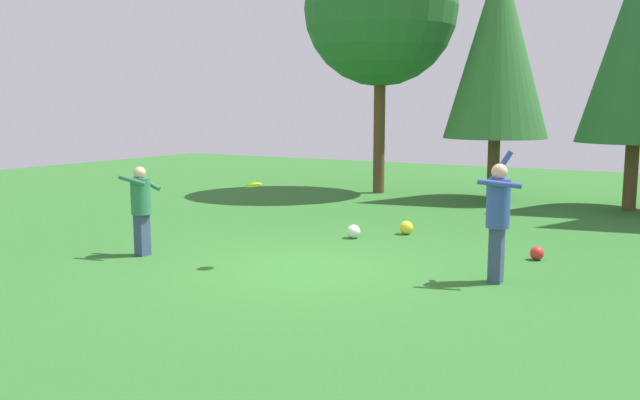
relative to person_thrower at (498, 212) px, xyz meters
name	(u,v)px	position (x,y,z in m)	size (l,w,h in m)	color
ground_plane	(305,268)	(-2.89, -0.69, -1.06)	(40.00, 40.00, 0.00)	#2D6B28
person_thrower	(498,212)	(0.00, 0.00, 0.00)	(0.61, 0.60, 1.95)	#38476B
person_catcher	(141,203)	(-5.84, -1.33, -0.14)	(0.60, 0.55, 1.56)	#38476B
frisbee	(253,185)	(-3.65, -1.03, 0.28)	(0.38, 0.38, 0.10)	yellow
ball_red	(537,253)	(0.22, 1.80, -0.94)	(0.23, 0.23, 0.23)	red
ball_white	(354,231)	(-3.34, 1.89, -0.92)	(0.27, 0.27, 0.27)	white
ball_yellow	(406,228)	(-2.60, 2.79, -0.92)	(0.28, 0.28, 0.28)	yellow
tree_center	(498,46)	(-2.47, 8.71, 3.19)	(2.85, 2.85, 6.80)	brown
tree_right	(640,42)	(1.04, 8.62, 3.13)	(2.81, 2.81, 6.70)	brown
tree_left	(381,9)	(-5.93, 8.54, 4.41)	(4.54, 4.54, 7.75)	brown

